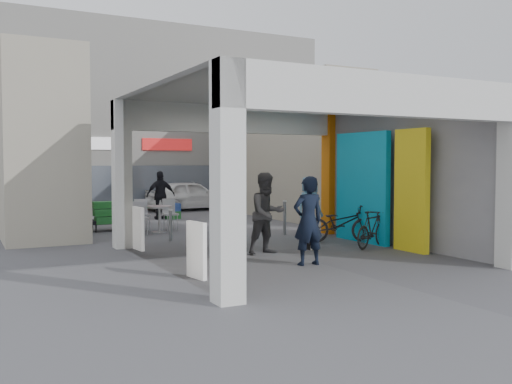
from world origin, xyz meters
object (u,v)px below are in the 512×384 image
man_with_dog (308,221)px  man_elderly (309,206)px  man_back_turned (267,213)px  bicycle_rear (372,229)px  bicycle_front (340,224)px  border_collie (311,239)px  produce_stand (113,219)px  cafe_set (152,220)px  white_van (190,195)px  man_crates (161,195)px

man_with_dog → man_elderly: size_ratio=1.06×
man_back_turned → bicycle_rear: (2.66, -0.36, -0.46)m
bicycle_front → bicycle_rear: (0.15, -1.10, -0.04)m
border_collie → produce_stand: bearing=101.7°
man_with_dog → cafe_set: bearing=-77.9°
white_van → man_back_turned: bearing=164.4°
produce_stand → bicycle_front: size_ratio=0.71×
produce_stand → man_with_dog: size_ratio=0.74×
man_elderly → white_van: man_elderly is taller
man_elderly → cafe_set: bearing=132.6°
man_back_turned → man_crates: 8.48m
man_back_turned → man_elderly: bearing=35.1°
border_collie → bicycle_front: bicycle_front is taller
man_elderly → border_collie: bearing=-130.2°
man_back_turned → man_crates: bearing=82.3°
man_crates → white_van: 3.89m
produce_stand → man_crates: man_crates is taller
man_with_dog → bicycle_front: (2.46, 2.33, -0.40)m
cafe_set → man_crates: man_crates is taller
cafe_set → bicycle_front: bearing=-50.7°
produce_stand → man_back_turned: size_ratio=0.72×
man_with_dog → man_elderly: 4.50m
cafe_set → border_collie: (2.26, -5.03, -0.08)m
cafe_set → white_van: (3.66, 6.50, 0.31)m
produce_stand → cafe_set: bearing=-26.3°
cafe_set → bicycle_rear: bearing=-55.8°
border_collie → bicycle_rear: 1.54m
cafe_set → bicycle_front: size_ratio=0.84×
white_van → border_collie: bearing=170.1°
man_crates → produce_stand: bearing=53.7°
man_with_dog → white_van: 13.44m
man_elderly → bicycle_rear: size_ratio=1.12×
man_with_dog → produce_stand: bearing=-71.9°
cafe_set → man_back_turned: bearing=-78.3°
man_back_turned → bicycle_rear: size_ratio=1.22×
produce_stand → man_elderly: (4.54, -3.78, 0.49)m
cafe_set → man_back_turned: (1.06, -5.10, 0.58)m
produce_stand → white_van: white_van is taller
cafe_set → man_with_dog: 6.82m
man_with_dog → man_crates: man_with_dog is taller
border_collie → bicycle_rear: size_ratio=0.43×
produce_stand → man_crates: bearing=62.5°
cafe_set → man_back_turned: size_ratio=0.85×
man_with_dog → white_van: man_with_dog is taller
cafe_set → man_crates: 3.67m
man_crates → bicycle_rear: (2.36, -8.84, -0.42)m
border_collie → bicycle_rear: bicycle_rear is taller
man_with_dog → man_back_turned: bearing=-85.3°
bicycle_front → man_back_turned: bearing=131.8°
bicycle_front → man_elderly: bearing=25.4°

